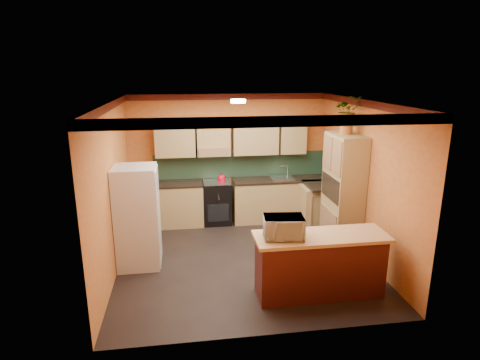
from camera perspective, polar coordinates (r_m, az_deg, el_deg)
name	(u,v)px	position (r m, az deg, el deg)	size (l,w,h in m)	color
room_shell	(242,137)	(6.73, 0.30, 6.10)	(4.24, 4.24, 2.72)	black
base_cabinets_back	(246,201)	(8.64, 0.83, -3.06)	(3.65, 0.60, 0.88)	tan
countertop_back	(246,181)	(8.50, 0.85, -0.12)	(3.65, 0.62, 0.04)	black
stove	(217,202)	(8.56, -3.30, -3.15)	(0.58, 0.58, 0.91)	black
kettle	(221,178)	(8.37, -2.65, 0.31)	(0.17, 0.17, 0.18)	#AD0B1F
sink	(281,178)	(8.65, 5.92, 0.30)	(0.48, 0.40, 0.03)	silver
base_cabinets_right	(320,207)	(8.47, 11.30, -3.75)	(0.60, 0.80, 0.88)	tan
countertop_right	(321,185)	(8.34, 11.46, -0.76)	(0.62, 0.80, 0.04)	black
fridge	(137,217)	(6.80, -14.41, -5.13)	(0.68, 0.66, 1.70)	silver
pantry	(343,192)	(7.43, 14.41, -1.72)	(0.48, 0.90, 2.10)	tan
fern_pot	(346,129)	(7.24, 14.86, 6.98)	(0.22, 0.22, 0.16)	#A85E28
fern	(347,110)	(7.20, 15.04, 9.57)	(0.45, 0.39, 0.50)	tan
breakfast_bar	(319,266)	(6.02, 11.23, -11.96)	(1.80, 0.55, 0.88)	#4C1A11
bar_top	(321,237)	(5.82, 11.47, -7.89)	(1.90, 0.65, 0.05)	tan
microwave	(283,227)	(5.60, 6.20, -6.67)	(0.55, 0.37, 0.30)	silver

